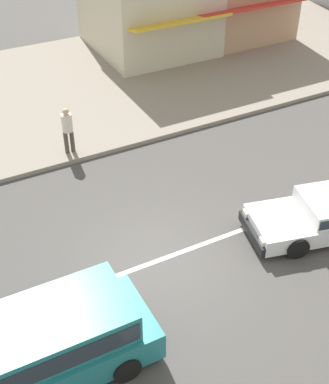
% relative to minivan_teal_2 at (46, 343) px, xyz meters
% --- Properties ---
extents(ground_plane, '(160.00, 160.00, 0.00)m').
position_rel_minivan_teal_2_xyz_m(ground_plane, '(3.33, 1.80, -0.85)').
color(ground_plane, '#4C4947').
extents(lane_centre_stripe, '(50.40, 0.14, 0.01)m').
position_rel_minivan_teal_2_xyz_m(lane_centre_stripe, '(3.33, 1.80, -0.84)').
color(lane_centre_stripe, silver).
rests_on(lane_centre_stripe, ground).
extents(kerb_strip, '(68.00, 10.00, 0.15)m').
position_rel_minivan_teal_2_xyz_m(kerb_strip, '(3.33, 11.96, -0.77)').
color(kerb_strip, gray).
rests_on(kerb_strip, ground).
extents(minivan_teal_2, '(4.72, 2.03, 1.56)m').
position_rel_minivan_teal_2_xyz_m(minivan_teal_2, '(0.00, 0.00, 0.00)').
color(minivan_teal_2, teal).
rests_on(minivan_teal_2, ground).
extents(pedestrian_near_clock, '(0.34, 0.34, 1.57)m').
position_rel_minivan_teal_2_xyz_m(pedestrian_near_clock, '(3.10, 7.46, 0.22)').
color(pedestrian_near_clock, '#4C4238').
rests_on(pedestrian_near_clock, kerb_strip).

